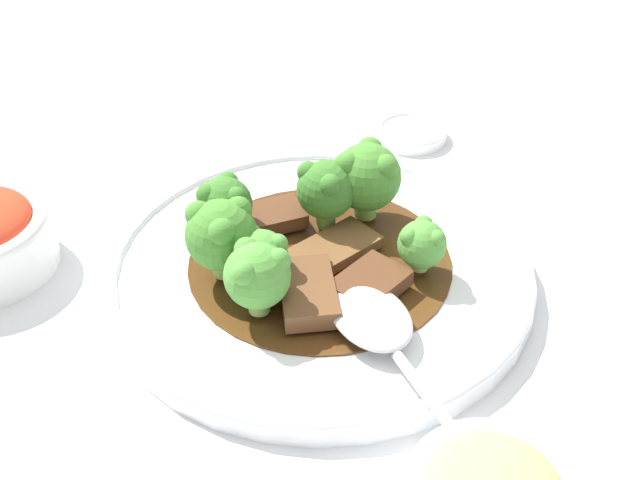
# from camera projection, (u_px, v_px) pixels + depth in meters

# --- Properties ---
(ground_plane) EXTENTS (4.00, 4.00, 0.00)m
(ground_plane) POSITION_uv_depth(u_px,v_px,m) (320.00, 277.00, 0.55)
(ground_plane) COLOR silver
(main_plate) EXTENTS (0.31, 0.31, 0.02)m
(main_plate) POSITION_uv_depth(u_px,v_px,m) (320.00, 266.00, 0.55)
(main_plate) COLOR white
(main_plate) RESTS_ON ground_plane
(beef_strip_0) EXTENTS (0.05, 0.03, 0.01)m
(beef_strip_0) POSITION_uv_depth(u_px,v_px,m) (269.00, 217.00, 0.57)
(beef_strip_0) COLOR #56331E
(beef_strip_0) RESTS_ON main_plate
(beef_strip_1) EXTENTS (0.06, 0.06, 0.01)m
(beef_strip_1) POSITION_uv_depth(u_px,v_px,m) (370.00, 284.00, 0.51)
(beef_strip_1) COLOR #56331E
(beef_strip_1) RESTS_ON main_plate
(beef_strip_2) EXTENTS (0.05, 0.07, 0.01)m
(beef_strip_2) POSITION_uv_depth(u_px,v_px,m) (308.00, 292.00, 0.50)
(beef_strip_2) COLOR brown
(beef_strip_2) RESTS_ON main_plate
(beef_strip_3) EXTENTS (0.08, 0.06, 0.01)m
(beef_strip_3) POSITION_uv_depth(u_px,v_px,m) (333.00, 246.00, 0.54)
(beef_strip_3) COLOR brown
(beef_strip_3) RESTS_ON main_plate
(broccoli_floret_0) EXTENTS (0.04, 0.04, 0.05)m
(broccoli_floret_0) POSITION_uv_depth(u_px,v_px,m) (225.00, 203.00, 0.54)
(broccoli_floret_0) COLOR #7FA84C
(broccoli_floret_0) RESTS_ON main_plate
(broccoli_floret_1) EXTENTS (0.04, 0.04, 0.05)m
(broccoli_floret_1) POSITION_uv_depth(u_px,v_px,m) (257.00, 274.00, 0.48)
(broccoli_floret_1) COLOR #8EB756
(broccoli_floret_1) RESTS_ON main_plate
(broccoli_floret_2) EXTENTS (0.04, 0.04, 0.05)m
(broccoli_floret_2) POSITION_uv_depth(u_px,v_px,m) (326.00, 189.00, 0.55)
(broccoli_floret_2) COLOR #7FA84C
(broccoli_floret_2) RESTS_ON main_plate
(broccoli_floret_3) EXTENTS (0.05, 0.05, 0.06)m
(broccoli_floret_3) POSITION_uv_depth(u_px,v_px,m) (367.00, 176.00, 0.56)
(broccoli_floret_3) COLOR #7FA84C
(broccoli_floret_3) RESTS_ON main_plate
(broccoli_floret_4) EXTENTS (0.04, 0.04, 0.04)m
(broccoli_floret_4) POSITION_uv_depth(u_px,v_px,m) (261.00, 255.00, 0.50)
(broccoli_floret_4) COLOR #7FA84C
(broccoli_floret_4) RESTS_ON main_plate
(broccoli_floret_5) EXTENTS (0.05, 0.05, 0.06)m
(broccoli_floret_5) POSITION_uv_depth(u_px,v_px,m) (221.00, 234.00, 0.51)
(broccoli_floret_5) COLOR #8EB756
(broccoli_floret_5) RESTS_ON main_plate
(broccoli_floret_6) EXTENTS (0.03, 0.03, 0.04)m
(broccoli_floret_6) POSITION_uv_depth(u_px,v_px,m) (422.00, 243.00, 0.52)
(broccoli_floret_6) COLOR #8EB756
(broccoli_floret_6) RESTS_ON main_plate
(serving_spoon) EXTENTS (0.05, 0.24, 0.01)m
(serving_spoon) POSITION_uv_depth(u_px,v_px,m) (384.00, 334.00, 0.47)
(serving_spoon) COLOR silver
(serving_spoon) RESTS_ON main_plate
(sauce_dish) EXTENTS (0.07, 0.07, 0.01)m
(sauce_dish) POSITION_uv_depth(u_px,v_px,m) (411.00, 132.00, 0.71)
(sauce_dish) COLOR white
(sauce_dish) RESTS_ON ground_plane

